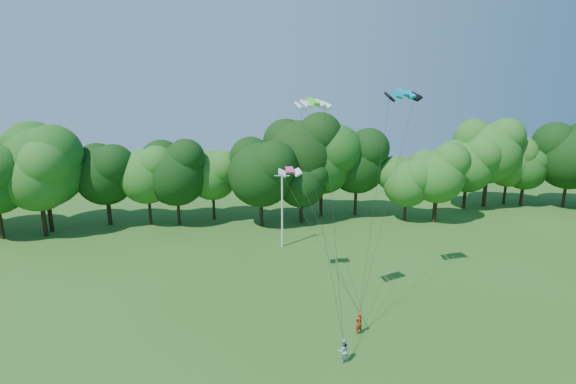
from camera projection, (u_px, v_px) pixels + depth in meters
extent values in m
cylinder|color=silver|center=(282.00, 211.00, 49.37)|extent=(0.21, 0.21, 8.36)
cube|color=silver|center=(282.00, 176.00, 48.36)|extent=(1.67, 0.32, 0.08)
imported|color=#B53317|center=(359.00, 323.00, 33.28)|extent=(0.74, 0.63, 1.73)
imported|color=#9FC1DC|center=(343.00, 350.00, 30.02)|extent=(0.94, 0.80, 1.71)
cube|color=#058BA1|center=(402.00, 92.00, 35.78)|extent=(3.03, 1.75, 0.59)
cube|color=#4AE822|center=(313.00, 101.00, 31.23)|extent=(2.76, 2.02, 0.50)
cube|color=#DD3D78|center=(290.00, 170.00, 39.22)|extent=(2.07, 1.05, 0.45)
cylinder|color=#372716|center=(50.00, 211.00, 54.66)|extent=(0.52, 0.52, 5.28)
ellipsoid|color=#1C4E16|center=(42.00, 154.00, 52.89)|extent=(10.56, 10.56, 11.52)
cylinder|color=black|center=(301.00, 200.00, 59.79)|extent=(0.52, 0.52, 4.99)
ellipsoid|color=black|center=(302.00, 151.00, 58.12)|extent=(9.98, 9.98, 10.88)
cylinder|color=#3A2B17|center=(505.00, 192.00, 66.47)|extent=(0.43, 0.43, 3.78)
ellipsoid|color=#2B5E1C|center=(509.00, 159.00, 65.21)|extent=(7.56, 7.56, 8.25)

